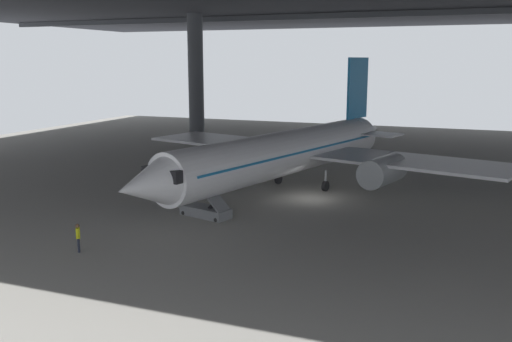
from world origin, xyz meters
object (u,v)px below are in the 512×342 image
at_px(boarding_stairs, 205,206).
at_px(crew_worker_by_stairs, 214,196).
at_px(airplane_main, 289,152).
at_px(crew_worker_near_nose, 78,236).

xyz_separation_m(boarding_stairs, crew_worker_by_stairs, (-0.23, 1.98, 0.28)).
relative_size(airplane_main, crew_worker_near_nose, 20.77).
relative_size(crew_worker_near_nose, crew_worker_by_stairs, 0.98).
height_order(crew_worker_near_nose, crew_worker_by_stairs, crew_worker_by_stairs).
relative_size(airplane_main, boarding_stairs, 7.72).
height_order(airplane_main, crew_worker_by_stairs, airplane_main).
distance_m(boarding_stairs, crew_worker_near_nose, 10.27).
relative_size(airplane_main, crew_worker_by_stairs, 20.42).
xyz_separation_m(boarding_stairs, crew_worker_near_nose, (-3.45, -9.67, 0.26)).
xyz_separation_m(airplane_main, crew_worker_near_nose, (-6.66, -19.24, -2.45)).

